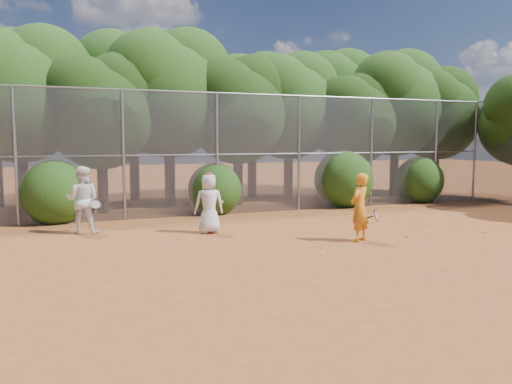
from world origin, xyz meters
name	(u,v)px	position (x,y,z in m)	size (l,w,h in m)	color
ground	(337,249)	(0.00, 0.00, 0.00)	(80.00, 80.00, 0.00)	brown
fence_back	(242,153)	(-0.12, 6.00, 2.05)	(20.05, 0.09, 4.03)	gray
tree_1	(20,88)	(-6.94, 8.54, 4.16)	(4.64, 4.03, 6.35)	black
tree_2	(102,107)	(-4.45, 7.83, 3.58)	(3.99, 3.47, 5.47)	black
tree_3	(170,88)	(-1.94, 8.84, 4.40)	(4.89, 4.26, 6.70)	black
tree_4	(239,106)	(0.55, 8.24, 3.76)	(4.19, 3.64, 5.73)	black
tree_5	(290,101)	(3.06, 9.04, 4.05)	(4.51, 3.92, 6.17)	black
tree_6	(355,116)	(5.55, 8.03, 3.47)	(3.86, 3.36, 5.29)	black
tree_7	(397,99)	(8.06, 8.64, 4.28)	(4.77, 4.14, 6.53)	black
tree_8	(437,110)	(10.05, 8.34, 3.82)	(4.25, 3.70, 5.82)	black
tree_10	(134,86)	(-2.93, 11.05, 4.63)	(5.15, 4.48, 7.06)	black
tree_11	(253,101)	(2.06, 10.64, 4.16)	(4.64, 4.03, 6.35)	black
tree_12	(337,97)	(6.56, 11.24, 4.51)	(5.02, 4.37, 6.88)	black
bush_0	(55,189)	(-6.00, 6.30, 1.00)	(2.00, 2.00, 2.00)	#1D3F0F
bush_1	(215,187)	(-1.00, 6.30, 0.90)	(1.80, 1.80, 1.80)	#1D3F0F
bush_2	(343,177)	(4.00, 6.30, 1.10)	(2.20, 2.20, 2.20)	#1D3F0F
bush_3	(419,178)	(7.50, 6.30, 0.95)	(1.90, 1.90, 1.90)	#1D3F0F
player_yellow	(360,207)	(0.95, 0.53, 0.84)	(0.86, 0.67, 1.68)	orange
player_teen	(209,203)	(-2.17, 2.93, 0.81)	(0.82, 0.57, 1.62)	silver
player_white	(83,200)	(-5.30, 4.12, 0.89)	(1.04, 0.92, 1.79)	white
ball_0	(430,233)	(3.18, 0.60, 0.03)	(0.07, 0.07, 0.07)	yellow
ball_1	(425,224)	(4.08, 1.87, 0.03)	(0.07, 0.07, 0.07)	yellow
ball_2	(407,236)	(2.36, 0.48, 0.03)	(0.07, 0.07, 0.07)	yellow
ball_3	(483,232)	(4.65, 0.25, 0.03)	(0.07, 0.07, 0.07)	yellow
ball_4	(321,254)	(-0.64, -0.43, 0.03)	(0.07, 0.07, 0.07)	yellow
ball_5	(351,216)	(2.82, 3.88, 0.03)	(0.07, 0.07, 0.07)	yellow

